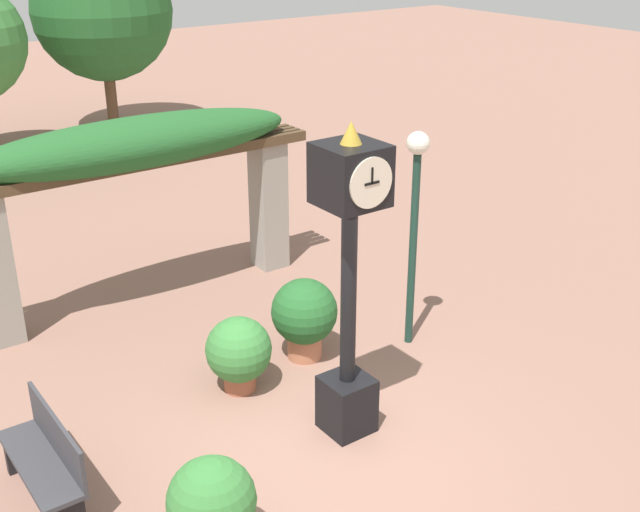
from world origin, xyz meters
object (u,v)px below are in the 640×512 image
at_px(potted_plant_near_right, 304,315).
at_px(potted_plant_far_left, 212,503).
at_px(potted_plant_near_left, 239,352).
at_px(lamp_post, 415,202).
at_px(pedestal_clock, 349,274).
at_px(park_bench, 46,460).

distance_m(potted_plant_near_right, potted_plant_far_left, 3.53).
bearing_deg(potted_plant_near_left, potted_plant_far_left, -125.35).
relative_size(potted_plant_near_right, potted_plant_far_left, 1.06).
relative_size(potted_plant_near_right, lamp_post, 0.37).
bearing_deg(potted_plant_near_right, pedestal_clock, -108.25).
height_order(potted_plant_far_left, lamp_post, lamp_post).
relative_size(pedestal_clock, potted_plant_far_left, 3.42).
bearing_deg(lamp_post, park_bench, -177.16).
distance_m(pedestal_clock, park_bench, 3.44).
distance_m(potted_plant_near_left, lamp_post, 2.82).
bearing_deg(park_bench, pedestal_clock, 74.93).
distance_m(pedestal_clock, lamp_post, 2.13).
bearing_deg(pedestal_clock, potted_plant_near_left, 111.69).
distance_m(potted_plant_near_left, potted_plant_near_right, 1.07).
relative_size(potted_plant_far_left, lamp_post, 0.36).
xyz_separation_m(pedestal_clock, park_bench, (-3.02, 0.81, -1.45)).
bearing_deg(potted_plant_near_right, potted_plant_far_left, -137.86).
relative_size(potted_plant_near_right, park_bench, 0.74).
xyz_separation_m(potted_plant_near_left, potted_plant_near_right, (1.05, 0.16, 0.09)).
bearing_deg(potted_plant_far_left, park_bench, 118.81).
bearing_deg(potted_plant_near_right, potted_plant_near_left, -171.19).
xyz_separation_m(potted_plant_far_left, park_bench, (-0.90, 1.64, -0.16)).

